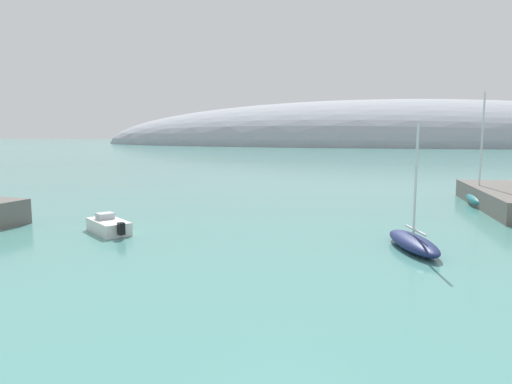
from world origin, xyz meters
The scene contains 4 objects.
distant_ridge centered at (27.32, 211.79, 0.00)m, with size 265.00×85.05×39.19m, color #999EA8.
sailboat_teal_near_shore centered at (20.54, 42.17, 0.61)m, with size 3.33×7.73×10.00m.
sailboat_navy_outer_mooring centered at (12.49, 23.59, 0.46)m, with size 3.13×6.02×7.01m.
motorboat_white_outer centered at (-6.37, 24.37, 0.46)m, with size 3.89×3.67×1.23m.
Camera 1 is at (8.82, -3.16, 6.68)m, focal length 32.94 mm.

